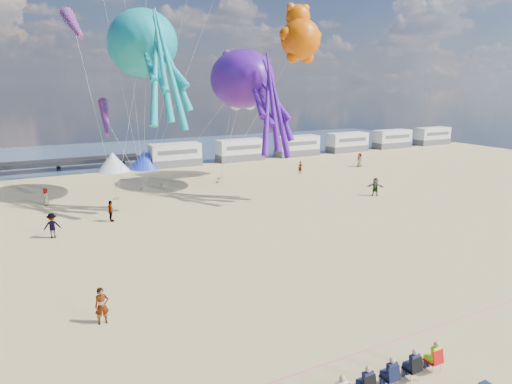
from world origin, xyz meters
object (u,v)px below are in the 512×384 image
at_px(beachgoer_3, 111,211).
at_px(sandbag_c, 219,182).
at_px(beachgoer_6, 360,160).
at_px(kite_octopus_teal, 142,44).
at_px(tent_white, 113,162).
at_px(windsock_right, 105,118).
at_px(beachgoer_2, 52,226).
at_px(beachgoer_5, 300,168).
at_px(kite_octopus_purple, 242,79).
at_px(motorhome_5, 432,136).
at_px(sandbag_e, 144,189).
at_px(sandbag_b, 164,185).
at_px(spectator_row, 389,372).
at_px(beachgoer_0, 46,197).
at_px(windsock_mid, 237,66).
at_px(standing_person, 102,306).
at_px(sandbag_d, 221,178).
at_px(kite_teddy_orange, 300,39).
at_px(motorhome_4, 392,139).
at_px(kite_panda, 243,89).
at_px(motorhome_1, 240,150).
at_px(motorhome_3, 347,142).
at_px(windsock_left, 73,25).
at_px(tent_blue, 145,159).
at_px(sandbag_a, 117,199).
at_px(motorhome_2, 297,146).
at_px(beachgoer_4, 375,187).
at_px(motorhome_0, 175,155).

distance_m(beachgoer_3, sandbag_c, 16.20).
bearing_deg(beachgoer_6, kite_octopus_teal, -91.56).
xyz_separation_m(tent_white, windsock_right, (-3.13, -15.86, 6.55)).
distance_m(tent_white, beachgoer_6, 31.54).
relative_size(beachgoer_2, beachgoer_3, 1.06).
relative_size(tent_white, windsock_right, 0.74).
relative_size(beachgoer_5, windsock_right, 0.28).
relative_size(beachgoer_5, kite_octopus_purple, 0.12).
bearing_deg(motorhome_5, sandbag_e, -167.84).
relative_size(sandbag_b, kite_octopus_teal, 0.04).
bearing_deg(spectator_row, windsock_right, 97.21).
xyz_separation_m(beachgoer_5, kite_octopus_teal, (-19.06, -2.84, 13.38)).
height_order(beachgoer_0, windsock_mid, windsock_mid).
bearing_deg(beachgoer_0, standing_person, -4.61).
distance_m(beachgoer_2, sandbag_d, 22.67).
bearing_deg(beachgoer_0, beachgoer_5, 86.77).
bearing_deg(kite_teddy_orange, motorhome_4, 33.85).
distance_m(beachgoer_3, kite_octopus_purple, 19.04).
bearing_deg(kite_panda, windsock_right, -172.52).
xyz_separation_m(motorhome_1, motorhome_3, (19.00, 0.00, 0.00)).
distance_m(motorhome_1, kite_panda, 14.73).
height_order(sandbag_e, kite_octopus_teal, kite_octopus_teal).
relative_size(windsock_left, windsock_right, 1.29).
distance_m(motorhome_4, standing_person, 65.45).
bearing_deg(windsock_mid, tent_blue, 115.77).
relative_size(motorhome_4, sandbag_a, 13.20).
height_order(kite_panda, windsock_mid, windsock_mid).
xyz_separation_m(motorhome_2, spectator_row, (-26.17, -47.19, -0.85)).
bearing_deg(windsock_left, beachgoer_4, -17.13).
xyz_separation_m(beachgoer_0, windsock_mid, (18.58, -0.88, 11.61)).
bearing_deg(kite_octopus_purple, sandbag_e, 153.04).
relative_size(tent_white, sandbag_b, 8.00).
height_order(motorhome_0, motorhome_3, same).
relative_size(motorhome_4, sandbag_c, 13.20).
distance_m(standing_person, kite_teddy_orange, 38.51).
height_order(kite_teddy_orange, windsock_right, kite_teddy_orange).
height_order(motorhome_2, sandbag_a, motorhome_2).
xyz_separation_m(sandbag_c, windsock_left, (-14.30, -5.17, 15.06)).
distance_m(motorhome_0, windsock_right, 20.36).
bearing_deg(sandbag_c, beachgoer_2, -147.01).
bearing_deg(motorhome_4, windsock_mid, -157.55).
xyz_separation_m(tent_white, sandbag_c, (9.04, -12.35, -1.09)).
bearing_deg(beachgoer_4, motorhome_3, 96.87).
height_order(motorhome_5, beachgoer_5, motorhome_5).
relative_size(motorhome_4, beachgoer_2, 3.65).
xyz_separation_m(beachgoer_5, windsock_mid, (-9.63, -2.71, 11.63)).
bearing_deg(motorhome_3, motorhome_5, 0.00).
bearing_deg(beachgoer_0, sandbag_c, 88.26).
xyz_separation_m(sandbag_a, sandbag_b, (5.65, 3.64, 0.00)).
height_order(sandbag_c, sandbag_e, same).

